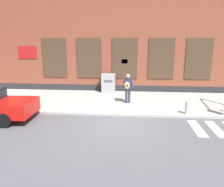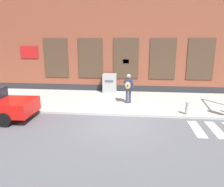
{
  "view_description": "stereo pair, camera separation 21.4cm",
  "coord_description": "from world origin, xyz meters",
  "views": [
    {
      "loc": [
        0.49,
        -9.5,
        3.77
      ],
      "look_at": [
        -0.47,
        1.43,
        1.12
      ],
      "focal_mm": 35.0,
      "sensor_mm": 36.0,
      "label": 1
    },
    {
      "loc": [
        0.7,
        -9.48,
        3.77
      ],
      "look_at": [
        -0.47,
        1.43,
        1.12
      ],
      "focal_mm": 35.0,
      "sensor_mm": 36.0,
      "label": 2
    }
  ],
  "objects": [
    {
      "name": "ground_plane",
      "position": [
        0.0,
        0.0,
        0.0
      ],
      "size": [
        160.0,
        160.0,
        0.0
      ],
      "primitive_type": "plane",
      "color": "#56565B"
    },
    {
      "name": "sidewalk",
      "position": [
        0.0,
        3.78,
        0.06
      ],
      "size": [
        28.0,
        5.31,
        0.11
      ],
      "color": "#ADAAA3",
      "rests_on": "ground"
    },
    {
      "name": "building_backdrop",
      "position": [
        -0.0,
        8.43,
        4.6
      ],
      "size": [
        28.0,
        4.06,
        9.21
      ],
      "color": "brown",
      "rests_on": "ground"
    },
    {
      "name": "busker",
      "position": [
        0.31,
        3.24,
        1.11
      ],
      "size": [
        0.75,
        0.59,
        1.74
      ],
      "color": "#33384C",
      "rests_on": "sidewalk"
    },
    {
      "name": "utility_box",
      "position": [
        -1.14,
        5.99,
        0.79
      ],
      "size": [
        0.96,
        0.69,
        1.35
      ],
      "color": "#9E9E9E",
      "rests_on": "sidewalk"
    },
    {
      "name": "fire_hydrant",
      "position": [
        3.38,
        1.48,
        0.46
      ],
      "size": [
        0.38,
        0.2,
        0.7
      ],
      "color": "#B2ADA8",
      "rests_on": "sidewalk"
    }
  ]
}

